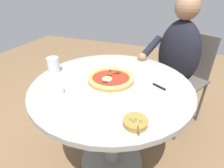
{
  "coord_description": "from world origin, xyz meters",
  "views": [
    {
      "loc": [
        0.86,
        0.33,
        1.24
      ],
      "look_at": [
        -0.01,
        0.0,
        0.71
      ],
      "focal_mm": 28.23,
      "sensor_mm": 36.0,
      "label": 1
    }
  ],
  "objects": [
    {
      "name": "dining_table",
      "position": [
        0.0,
        0.0,
        0.55
      ],
      "size": [
        0.96,
        0.96,
        0.72
      ],
      "color": "#999993",
      "rests_on": "ground"
    },
    {
      "name": "steak_knife",
      "position": [
        -0.03,
        0.3,
        0.72
      ],
      "size": [
        0.12,
        0.19,
        0.01
      ],
      "color": "silver",
      "rests_on": "dining_table"
    },
    {
      "name": "cafe_chair_diner",
      "position": [
        -0.77,
        0.42,
        0.52
      ],
      "size": [
        0.6,
        0.6,
        0.86
      ],
      "color": "#504A45",
      "rests_on": "ground"
    },
    {
      "name": "fork_utensil",
      "position": [
        -0.28,
        -0.15,
        0.72
      ],
      "size": [
        0.09,
        0.17,
        0.0
      ],
      "color": "#BCBCC1",
      "rests_on": "dining_table"
    },
    {
      "name": "water_glass",
      "position": [
        -0.01,
        -0.42,
        0.76
      ],
      "size": [
        0.08,
        0.08,
        0.1
      ],
      "color": "silver",
      "rests_on": "dining_table"
    },
    {
      "name": "diner_person",
      "position": [
        -0.64,
        0.35,
        0.52
      ],
      "size": [
        0.45,
        0.51,
        1.18
      ],
      "color": "#282833",
      "rests_on": "ground"
    },
    {
      "name": "pizza_on_plate",
      "position": [
        -0.01,
        -0.01,
        0.74
      ],
      "size": [
        0.31,
        0.31,
        0.04
      ],
      "color": "white",
      "rests_on": "dining_table"
    },
    {
      "name": "ramekin_capers",
      "position": [
        0.21,
        -0.23,
        0.74
      ],
      "size": [
        0.07,
        0.07,
        0.03
      ],
      "color": "white",
      "rests_on": "dining_table"
    },
    {
      "name": "olive_pan",
      "position": [
        0.3,
        0.22,
        0.73
      ],
      "size": [
        0.13,
        0.11,
        0.05
      ],
      "color": "olive",
      "rests_on": "dining_table"
    },
    {
      "name": "ground_plane",
      "position": [
        0.0,
        0.0,
        -0.01
      ],
      "size": [
        6.0,
        6.0,
        0.02
      ],
      "primitive_type": "cube",
      "color": "brown"
    }
  ]
}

